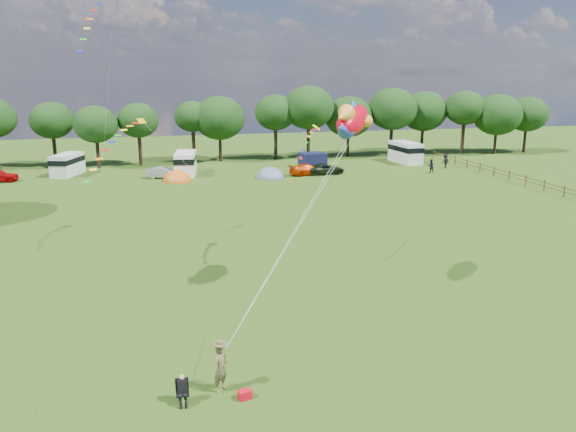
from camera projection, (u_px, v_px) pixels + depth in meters
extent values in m
plane|color=black|center=(328.00, 342.00, 25.82)|extent=(180.00, 180.00, 0.00)
cylinder|color=black|center=(55.00, 151.00, 73.86)|extent=(0.47, 0.47, 3.90)
ellipsoid|color=black|center=(52.00, 120.00, 72.85)|extent=(5.58, 5.58, 4.74)
cylinder|color=black|center=(98.00, 154.00, 72.31)|extent=(0.44, 0.44, 3.56)
ellipsoid|color=black|center=(96.00, 124.00, 71.35)|extent=(5.56, 5.56, 4.73)
cylinder|color=black|center=(140.00, 151.00, 74.36)|extent=(0.47, 0.47, 3.95)
ellipsoid|color=black|center=(138.00, 120.00, 73.37)|extent=(5.33, 5.33, 4.53)
cylinder|color=black|center=(194.00, 146.00, 77.62)|extent=(0.50, 0.50, 4.33)
ellipsoid|color=black|center=(193.00, 116.00, 76.62)|extent=(4.95, 4.95, 4.21)
cylinder|color=black|center=(220.00, 149.00, 78.13)|extent=(0.43, 0.43, 3.31)
ellipsoid|color=black|center=(219.00, 118.00, 77.07)|extent=(7.03, 7.03, 5.98)
cylinder|color=black|center=(276.00, 144.00, 80.02)|extent=(0.50, 0.50, 4.36)
ellipsoid|color=black|center=(276.00, 113.00, 78.93)|extent=(5.84, 5.84, 4.97)
cylinder|color=black|center=(308.00, 143.00, 80.21)|extent=(0.51, 0.51, 4.55)
ellipsoid|color=black|center=(309.00, 108.00, 78.98)|extent=(7.15, 7.15, 6.08)
cylinder|color=black|center=(348.00, 146.00, 82.45)|extent=(0.42, 0.42, 3.21)
ellipsoid|color=black|center=(349.00, 117.00, 81.41)|extent=(6.90, 6.90, 5.86)
cylinder|color=black|center=(391.00, 142.00, 83.17)|extent=(0.48, 0.48, 4.17)
ellipsoid|color=black|center=(392.00, 109.00, 81.98)|extent=(7.16, 7.16, 6.09)
cylinder|color=black|center=(422.00, 141.00, 86.40)|extent=(0.45, 0.45, 3.66)
ellipsoid|color=black|center=(424.00, 111.00, 85.29)|extent=(7.05, 7.05, 5.99)
cylinder|color=black|center=(463.00, 138.00, 85.13)|extent=(0.52, 0.52, 4.65)
ellipsoid|color=black|center=(465.00, 108.00, 84.00)|extent=(5.96, 5.96, 5.06)
cylinder|color=black|center=(495.00, 143.00, 85.14)|extent=(0.42, 0.42, 3.19)
ellipsoid|color=black|center=(498.00, 115.00, 84.07)|extent=(7.23, 7.23, 6.14)
cylinder|color=black|center=(525.00, 141.00, 86.69)|extent=(0.44, 0.44, 3.52)
ellipsoid|color=black|center=(527.00, 114.00, 85.67)|extent=(6.22, 6.22, 5.28)
cylinder|color=#472D19|center=(564.00, 192.00, 55.51)|extent=(0.12, 0.12, 1.20)
cylinder|color=#472D19|center=(576.00, 191.00, 54.01)|extent=(0.08, 3.00, 0.08)
cylinder|color=#472D19|center=(575.00, 195.00, 54.11)|extent=(0.08, 3.00, 0.08)
cylinder|color=#472D19|center=(544.00, 186.00, 58.33)|extent=(0.12, 0.12, 1.20)
cylinder|color=#472D19|center=(554.00, 185.00, 56.83)|extent=(0.08, 3.00, 0.08)
cylinder|color=#472D19|center=(554.00, 189.00, 56.93)|extent=(0.08, 3.00, 0.08)
cylinder|color=#472D19|center=(526.00, 181.00, 61.16)|extent=(0.12, 0.12, 1.20)
cylinder|color=#472D19|center=(535.00, 180.00, 59.66)|extent=(0.08, 3.00, 0.08)
cylinder|color=#472D19|center=(535.00, 184.00, 59.76)|extent=(0.08, 3.00, 0.08)
cylinder|color=#472D19|center=(509.00, 176.00, 63.99)|extent=(0.12, 0.12, 1.20)
cylinder|color=#472D19|center=(518.00, 175.00, 62.49)|extent=(0.08, 3.00, 0.08)
cylinder|color=#472D19|center=(517.00, 179.00, 62.59)|extent=(0.08, 3.00, 0.08)
cylinder|color=#472D19|center=(494.00, 171.00, 66.81)|extent=(0.12, 0.12, 1.20)
cylinder|color=#472D19|center=(502.00, 171.00, 65.31)|extent=(0.08, 3.00, 0.08)
cylinder|color=#472D19|center=(501.00, 174.00, 65.41)|extent=(0.08, 3.00, 0.08)
cylinder|color=#472D19|center=(480.00, 167.00, 69.64)|extent=(0.12, 0.12, 1.20)
cylinder|color=#472D19|center=(487.00, 166.00, 68.14)|extent=(0.08, 3.00, 0.08)
cylinder|color=#472D19|center=(487.00, 170.00, 68.24)|extent=(0.08, 3.00, 0.08)
cylinder|color=#472D19|center=(467.00, 164.00, 72.46)|extent=(0.12, 0.12, 1.20)
cylinder|color=#472D19|center=(474.00, 163.00, 70.96)|extent=(0.08, 3.00, 0.08)
cylinder|color=#472D19|center=(473.00, 166.00, 71.06)|extent=(0.08, 3.00, 0.08)
cylinder|color=#472D19|center=(455.00, 160.00, 75.29)|extent=(0.12, 0.12, 1.20)
cylinder|color=#472D19|center=(461.00, 159.00, 73.79)|extent=(0.08, 3.00, 0.08)
cylinder|color=#472D19|center=(461.00, 162.00, 73.89)|extent=(0.08, 3.00, 0.08)
cylinder|color=#472D19|center=(444.00, 157.00, 78.11)|extent=(0.12, 0.12, 1.20)
cylinder|color=#472D19|center=(450.00, 156.00, 76.61)|extent=(0.08, 3.00, 0.08)
cylinder|color=#472D19|center=(450.00, 159.00, 76.71)|extent=(0.08, 3.00, 0.08)
cylinder|color=#472D19|center=(434.00, 154.00, 80.94)|extent=(0.12, 0.12, 1.20)
cylinder|color=#472D19|center=(439.00, 153.00, 79.44)|extent=(0.08, 3.00, 0.08)
cylinder|color=#472D19|center=(439.00, 156.00, 79.54)|extent=(0.08, 3.00, 0.08)
imported|color=gray|center=(164.00, 173.00, 65.64)|extent=(3.87, 1.99, 1.30)
imported|color=#BC2B00|center=(308.00, 170.00, 67.65)|extent=(4.65, 2.52, 1.33)
imported|color=black|center=(325.00, 169.00, 68.25)|extent=(4.86, 2.41, 1.29)
cube|color=silver|center=(67.00, 165.00, 67.48)|extent=(3.64, 5.54, 2.56)
cube|color=black|center=(67.00, 160.00, 67.35)|extent=(3.71, 5.65, 0.61)
cylinder|color=black|center=(62.00, 174.00, 66.15)|extent=(0.77, 0.47, 0.72)
cylinder|color=black|center=(74.00, 170.00, 69.27)|extent=(0.77, 0.47, 0.72)
cube|color=silver|center=(186.00, 163.00, 67.76)|extent=(3.02, 5.72, 2.73)
cube|color=black|center=(185.00, 159.00, 67.63)|extent=(3.08, 5.84, 0.65)
cylinder|color=black|center=(185.00, 174.00, 66.35)|extent=(0.80, 0.38, 0.77)
cylinder|color=black|center=(187.00, 169.00, 69.67)|extent=(0.80, 0.38, 0.77)
cube|color=silver|center=(405.00, 152.00, 76.81)|extent=(2.81, 5.78, 2.81)
cube|color=black|center=(406.00, 148.00, 76.66)|extent=(2.86, 5.90, 0.67)
cylinder|color=black|center=(411.00, 162.00, 75.42)|extent=(0.81, 0.35, 0.79)
cylinder|color=black|center=(399.00, 158.00, 78.69)|extent=(0.81, 0.35, 0.79)
ellipsoid|color=#D65C15|center=(177.00, 181.00, 63.78)|extent=(3.11, 3.58, 2.56)
cylinder|color=#D65C15|center=(177.00, 181.00, 63.77)|extent=(3.27, 3.27, 0.08)
ellipsoid|color=slate|center=(270.00, 178.00, 65.93)|extent=(3.26, 3.75, 2.55)
cylinder|color=slate|center=(270.00, 178.00, 65.93)|extent=(3.43, 3.43, 0.08)
cube|color=black|center=(313.00, 160.00, 72.77)|extent=(3.42, 2.93, 1.94)
imported|color=brown|center=(221.00, 368.00, 21.64)|extent=(0.84, 0.84, 1.97)
cylinder|color=#99999E|center=(178.00, 403.00, 20.70)|extent=(0.02, 0.02, 0.43)
cylinder|color=#99999E|center=(189.00, 401.00, 20.80)|extent=(0.02, 0.02, 0.43)
cylinder|color=#99999E|center=(177.00, 396.00, 21.09)|extent=(0.02, 0.02, 0.43)
cylinder|color=#99999E|center=(188.00, 395.00, 21.19)|extent=(0.02, 0.02, 0.43)
cube|color=black|center=(183.00, 394.00, 20.89)|extent=(0.49, 0.47, 0.05)
cube|color=black|center=(182.00, 384.00, 21.04)|extent=(0.49, 0.05, 0.52)
cube|color=black|center=(182.00, 386.00, 20.85)|extent=(0.36, 0.23, 0.54)
sphere|color=tan|center=(182.00, 377.00, 20.74)|extent=(0.21, 0.21, 0.21)
cube|color=red|center=(245.00, 395.00, 21.29)|extent=(0.56, 0.45, 0.35)
ellipsoid|color=#C50011|center=(353.00, 120.00, 29.24)|extent=(3.31, 3.71, 2.11)
ellipsoid|color=gold|center=(353.00, 123.00, 29.28)|extent=(2.06, 2.31, 1.15)
cone|color=orange|center=(343.00, 116.00, 27.76)|extent=(1.52, 1.59, 1.11)
cone|color=#1937A2|center=(342.00, 129.00, 27.92)|extent=(1.52, 1.59, 1.11)
cone|color=#1937A2|center=(354.00, 107.00, 29.17)|extent=(1.21, 1.18, 0.94)
sphere|color=white|center=(353.00, 115.00, 30.45)|extent=(0.35, 0.35, 0.35)
sphere|color=black|center=(353.00, 114.00, 30.55)|extent=(0.18, 0.18, 0.18)
cube|color=#0C1EB2|center=(97.00, 3.00, 44.13)|extent=(0.53, 0.35, 0.13)
cube|color=red|center=(94.00, 11.00, 43.75)|extent=(0.53, 0.34, 0.14)
cube|color=orange|center=(90.00, 19.00, 43.39)|extent=(0.53, 0.34, 0.14)
cube|color=yellow|center=(87.00, 28.00, 43.04)|extent=(0.52, 0.33, 0.15)
cube|color=#198C1E|center=(83.00, 39.00, 42.72)|extent=(0.52, 0.33, 0.16)
cube|color=#0C1EB2|center=(80.00, 51.00, 42.42)|extent=(0.52, 0.32, 0.16)
cube|color=#EAA408|center=(142.00, 121.00, 40.34)|extent=(0.70, 0.67, 0.34)
cube|color=red|center=(136.00, 123.00, 39.85)|extent=(0.54, 0.42, 0.09)
cube|color=orange|center=(130.00, 126.00, 39.37)|extent=(0.53, 0.41, 0.10)
cube|color=yellow|center=(124.00, 130.00, 38.91)|extent=(0.53, 0.41, 0.11)
cube|color=#198C1E|center=(118.00, 135.00, 38.47)|extent=(0.53, 0.41, 0.12)
cube|color=#0C1EB2|center=(112.00, 142.00, 38.06)|extent=(0.53, 0.41, 0.13)
cube|color=red|center=(105.00, 150.00, 37.66)|extent=(0.53, 0.40, 0.14)
cube|color=orange|center=(99.00, 159.00, 37.28)|extent=(0.52, 0.40, 0.15)
cube|color=yellow|center=(93.00, 170.00, 36.92)|extent=(0.52, 0.39, 0.15)
cube|color=#198C1E|center=(87.00, 182.00, 36.58)|extent=(0.52, 0.39, 0.16)
cube|color=yellow|center=(316.00, 127.00, 35.72)|extent=(0.67, 0.71, 0.34)
cube|color=red|center=(314.00, 130.00, 35.15)|extent=(0.41, 0.54, 0.10)
cube|color=orange|center=(311.00, 132.00, 34.60)|extent=(0.40, 0.54, 0.11)
cube|color=yellow|center=(309.00, 137.00, 34.07)|extent=(0.40, 0.54, 0.11)
cube|color=#198C1E|center=(306.00, 142.00, 33.56)|extent=(0.40, 0.54, 0.12)
cube|color=#0C1EB2|center=(303.00, 149.00, 33.07)|extent=(0.39, 0.54, 0.13)
cube|color=red|center=(301.00, 158.00, 32.59)|extent=(0.39, 0.54, 0.14)
cube|color=orange|center=(298.00, 169.00, 32.14)|extent=(0.39, 0.53, 0.15)
cube|color=yellow|center=(294.00, 181.00, 31.71)|extent=(0.38, 0.53, 0.15)
imported|color=black|center=(431.00, 166.00, 69.08)|extent=(0.85, 0.55, 1.71)
imported|color=black|center=(445.00, 161.00, 72.38)|extent=(1.32, 0.94, 1.86)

